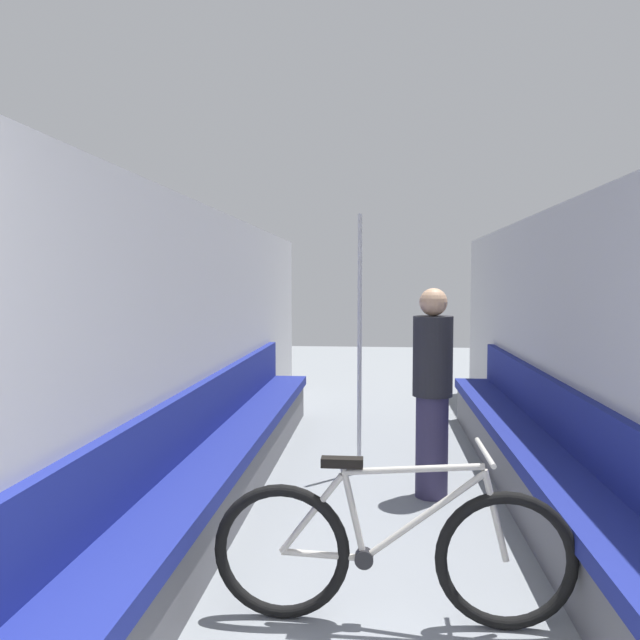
{
  "coord_description": "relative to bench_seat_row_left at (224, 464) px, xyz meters",
  "views": [
    {
      "loc": [
        -0.01,
        -0.54,
        1.64
      ],
      "look_at": [
        -0.35,
        3.05,
        1.42
      ],
      "focal_mm": 35.0,
      "sensor_mm": 36.0,
      "label": 1
    }
  ],
  "objects": [
    {
      "name": "grab_pole_near",
      "position": [
        0.96,
        0.87,
        0.76
      ],
      "size": [
        0.08,
        0.08,
        2.2
      ],
      "color": "gray",
      "rests_on": "ground"
    },
    {
      "name": "bench_seat_row_left",
      "position": [
        0.0,
        0.0,
        0.0
      ],
      "size": [
        0.44,
        6.15,
        0.9
      ],
      "color": "#5B5B60",
      "rests_on": "ground"
    },
    {
      "name": "bench_seat_row_right",
      "position": [
        2.27,
        0.0,
        0.0
      ],
      "size": [
        0.44,
        6.15,
        0.9
      ],
      "color": "#5B5B60",
      "rests_on": "ground"
    },
    {
      "name": "passenger_standing",
      "position": [
        1.53,
        0.34,
        0.51
      ],
      "size": [
        0.3,
        0.3,
        1.59
      ],
      "rotation": [
        0.0,
        0.0,
        0.94
      ],
      "color": "#332D4C",
      "rests_on": "ground"
    },
    {
      "name": "wall_left",
      "position": [
        -0.25,
        -0.23,
        0.8
      ],
      "size": [
        0.1,
        10.43,
        2.22
      ],
      "primitive_type": "cube",
      "color": "#B2B2B7",
      "rests_on": "ground"
    },
    {
      "name": "bicycle",
      "position": [
        1.19,
        -1.47,
        0.04
      ],
      "size": [
        1.73,
        0.46,
        0.86
      ],
      "rotation": [
        0.0,
        0.0,
        -0.07
      ],
      "color": "black",
      "rests_on": "ground"
    },
    {
      "name": "wall_right",
      "position": [
        2.52,
        -0.23,
        0.8
      ],
      "size": [
        0.1,
        10.43,
        2.22
      ],
      "primitive_type": "cube",
      "color": "#B2B2B7",
      "rests_on": "ground"
    }
  ]
}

